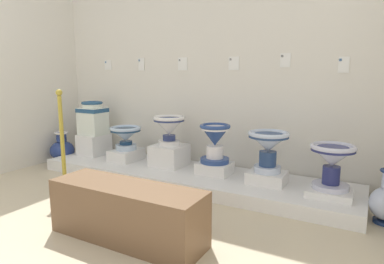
% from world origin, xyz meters
% --- Properties ---
extents(ground_plane, '(6.16, 5.52, 0.02)m').
position_xyz_m(ground_plane, '(2.08, 0.76, -0.01)').
color(ground_plane, beige).
extents(wall_back, '(4.36, 0.06, 3.03)m').
position_xyz_m(wall_back, '(2.08, 2.75, 1.52)').
color(wall_back, silver).
rests_on(wall_back, ground_plane).
extents(display_platform, '(3.52, 0.83, 0.13)m').
position_xyz_m(display_platform, '(2.08, 2.28, 0.06)').
color(display_platform, white).
rests_on(display_platform, ground_plane).
extents(plinth_block_leftmost, '(0.30, 0.35, 0.27)m').
position_xyz_m(plinth_block_leftmost, '(0.63, 2.36, 0.26)').
color(plinth_block_leftmost, white).
rests_on(plinth_block_leftmost, display_platform).
extents(antique_toilet_leftmost, '(0.32, 0.27, 0.43)m').
position_xyz_m(antique_toilet_leftmost, '(0.63, 2.36, 0.62)').
color(antique_toilet_leftmost, white).
rests_on(antique_toilet_leftmost, plinth_block_leftmost).
extents(plinth_block_tall_cobalt, '(0.30, 0.39, 0.13)m').
position_xyz_m(plinth_block_tall_cobalt, '(1.20, 2.33, 0.20)').
color(plinth_block_tall_cobalt, white).
rests_on(plinth_block_tall_cobalt, display_platform).
extents(antique_toilet_tall_cobalt, '(0.38, 0.38, 0.28)m').
position_xyz_m(antique_toilet_tall_cobalt, '(1.20, 2.33, 0.45)').
color(antique_toilet_tall_cobalt, silver).
rests_on(antique_toilet_tall_cobalt, plinth_block_tall_cobalt).
extents(plinth_block_central_ornate, '(0.36, 0.37, 0.24)m').
position_xyz_m(plinth_block_central_ornate, '(1.80, 2.38, 0.25)').
color(plinth_block_central_ornate, white).
rests_on(plinth_block_central_ornate, display_platform).
extents(antique_toilet_central_ornate, '(0.37, 0.37, 0.33)m').
position_xyz_m(antique_toilet_central_ornate, '(1.80, 2.38, 0.59)').
color(antique_toilet_central_ornate, white).
rests_on(antique_toilet_central_ornate, plinth_block_central_ornate).
extents(plinth_block_broad_patterned, '(0.34, 0.29, 0.12)m').
position_xyz_m(plinth_block_broad_patterned, '(2.39, 2.33, 0.19)').
color(plinth_block_broad_patterned, white).
rests_on(plinth_block_broad_patterned, display_platform).
extents(antique_toilet_broad_patterned, '(0.32, 0.32, 0.40)m').
position_xyz_m(antique_toilet_broad_patterned, '(2.39, 2.33, 0.50)').
color(antique_toilet_broad_patterned, navy).
rests_on(antique_toilet_broad_patterned, plinth_block_broad_patterned).
extents(plinth_block_rightmost, '(0.36, 0.29, 0.11)m').
position_xyz_m(plinth_block_rightmost, '(2.97, 2.29, 0.18)').
color(plinth_block_rightmost, white).
rests_on(plinth_block_rightmost, display_platform).
extents(antique_toilet_rightmost, '(0.39, 0.39, 0.39)m').
position_xyz_m(antique_toilet_rightmost, '(2.97, 2.29, 0.51)').
color(antique_toilet_rightmost, silver).
rests_on(antique_toilet_rightmost, plinth_block_rightmost).
extents(plinth_block_slender_white, '(0.38, 0.36, 0.06)m').
position_xyz_m(plinth_block_slender_white, '(3.54, 2.24, 0.16)').
color(plinth_block_slender_white, white).
rests_on(plinth_block_slender_white, display_platform).
extents(antique_toilet_slender_white, '(0.38, 0.38, 0.39)m').
position_xyz_m(antique_toilet_slender_white, '(3.54, 2.24, 0.45)').
color(antique_toilet_slender_white, silver).
rests_on(antique_toilet_slender_white, plinth_block_slender_white).
extents(info_placard_first, '(0.11, 0.01, 0.13)m').
position_xyz_m(info_placard_first, '(0.61, 2.71, 1.30)').
color(info_placard_first, white).
extents(info_placard_second, '(0.09, 0.01, 0.16)m').
position_xyz_m(info_placard_second, '(1.17, 2.71, 1.30)').
color(info_placard_second, white).
extents(info_placard_third, '(0.13, 0.01, 0.15)m').
position_xyz_m(info_placard_third, '(1.78, 2.71, 1.29)').
color(info_placard_third, white).
extents(info_placard_fourth, '(0.12, 0.01, 0.15)m').
position_xyz_m(info_placard_fourth, '(2.43, 2.71, 1.29)').
color(info_placard_fourth, white).
extents(info_placard_fifth, '(0.10, 0.01, 0.14)m').
position_xyz_m(info_placard_fifth, '(2.99, 2.71, 1.31)').
color(info_placard_fifth, white).
extents(info_placard_sixth, '(0.10, 0.01, 0.15)m').
position_xyz_m(info_placard_sixth, '(3.54, 2.71, 1.26)').
color(info_placard_sixth, white).
extents(decorative_vase_corner, '(0.32, 0.32, 0.41)m').
position_xyz_m(decorative_vase_corner, '(0.20, 2.21, 0.17)').
color(decorative_vase_corner, white).
rests_on(decorative_vase_corner, ground_plane).
extents(stanchion_post_near_left, '(0.27, 0.27, 1.02)m').
position_xyz_m(stanchion_post_near_left, '(1.13, 1.45, 0.29)').
color(stanchion_post_near_left, gold).
rests_on(stanchion_post_near_left, ground_plane).
extents(museum_bench, '(1.16, 0.36, 0.40)m').
position_xyz_m(museum_bench, '(2.34, 0.97, 0.20)').
color(museum_bench, brown).
rests_on(museum_bench, ground_plane).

